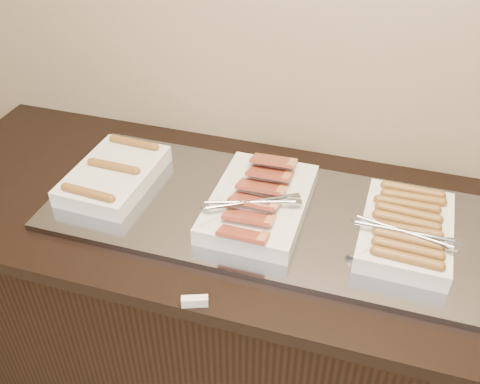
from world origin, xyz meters
name	(u,v)px	position (x,y,z in m)	size (l,w,h in m)	color
counter	(251,317)	(0.00, 2.13, 0.45)	(2.06, 0.76, 0.90)	black
warming_tray	(262,213)	(0.03, 2.13, 0.91)	(1.20, 0.50, 0.02)	gray
dish_left	(114,175)	(-0.43, 2.13, 0.95)	(0.23, 0.34, 0.07)	silver
dish_center	(259,202)	(0.02, 2.13, 0.95)	(0.27, 0.41, 0.09)	silver
dish_right	(406,229)	(0.41, 2.13, 0.95)	(0.27, 0.35, 0.08)	silver
label_holder	(195,301)	(-0.04, 1.77, 0.91)	(0.06, 0.02, 0.02)	silver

